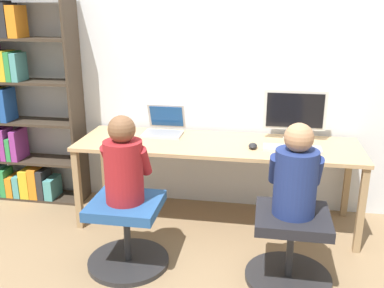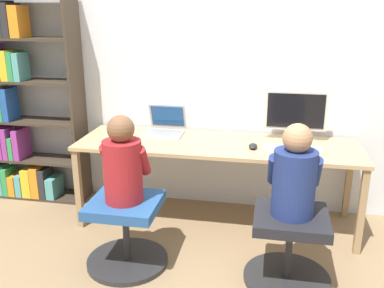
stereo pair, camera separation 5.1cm
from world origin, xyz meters
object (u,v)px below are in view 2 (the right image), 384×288
Objects in this scene: keyboard at (292,149)px; person_at_laptop at (123,164)px; laptop at (165,128)px; person_at_monitor at (295,176)px; office_chair_right at (126,230)px; bookshelf at (19,104)px; office_chair_left at (289,246)px; desktop_monitor at (296,114)px.

person_at_laptop is (-1.13, -0.66, 0.04)m from keyboard.
person_at_monitor is (1.07, -0.93, -0.00)m from laptop.
office_chair_right is 0.96× the size of person_at_laptop.
laptop is at bearing 86.73° from office_chair_right.
person_at_laptop reaches higher than laptop.
office_chair_left is at bearing -20.70° from bookshelf.
keyboard is (1.08, -0.27, -0.04)m from laptop.
office_chair_right is at bearing -140.71° from desktop_monitor.
bookshelf is (-2.45, 0.26, 0.19)m from keyboard.
person_at_laptop is (-1.15, -0.94, -0.17)m from desktop_monitor.
desktop_monitor is 1.63m from office_chair_right.
bookshelf reaches higher than office_chair_right.
person_at_laptop is 1.61m from bookshelf.
desktop_monitor is at bearing 86.20° from keyboard.
person_at_monitor reaches higher than keyboard.
office_chair_right is (-1.15, -0.94, -0.67)m from desktop_monitor.
keyboard is 0.76× the size of office_chair_left.
office_chair_left is at bearing -91.81° from desktop_monitor.
desktop_monitor is at bearing 88.19° from office_chair_left.
office_chair_right is (-1.12, -0.00, 0.00)m from office_chair_left.
person_at_laptop is (0.00, 0.00, 0.50)m from office_chair_right.
laptop is (-1.10, -0.01, -0.17)m from desktop_monitor.
laptop is at bearing 86.71° from person_at_laptop.
person_at_monitor is 1.12m from person_at_laptop.
office_chair_right is 0.96× the size of person_at_monitor.
bookshelf reaches higher than keyboard.
laptop is 0.57× the size of office_chair_right.
laptop is at bearing 0.39° from bookshelf.
person_at_monitor is at bearing 0.23° from person_at_laptop.
laptop is 1.38m from bookshelf.
person_at_monitor is 1.00× the size of person_at_laptop.
office_chair_left is 0.31× the size of bookshelf.
laptop is at bearing 166.01° from keyboard.
desktop_monitor reaches higher than keyboard.
keyboard is 0.80m from office_chair_left.
person_at_monitor reaches higher than office_chair_left.
keyboard is at bearing -93.80° from desktop_monitor.
laptop is 0.18× the size of bookshelf.
laptop is 1.50m from office_chair_left.
person_at_laptop is (-1.12, -0.00, 0.50)m from office_chair_left.
laptop reaches higher than office_chair_right.
keyboard is 0.76× the size of office_chair_right.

